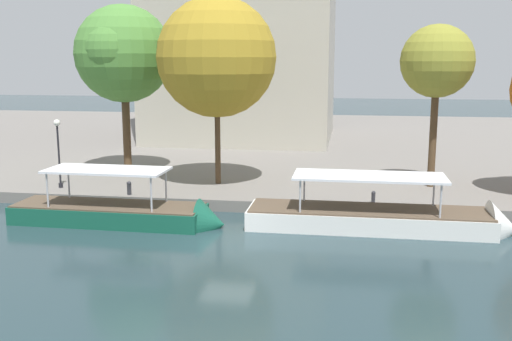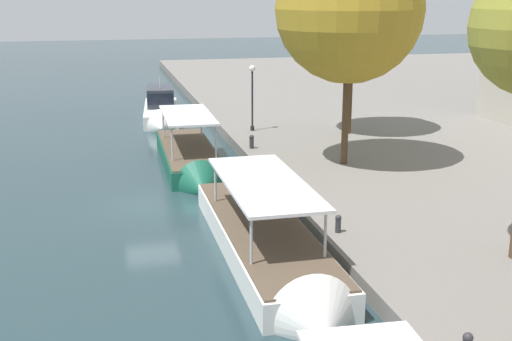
# 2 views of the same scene
# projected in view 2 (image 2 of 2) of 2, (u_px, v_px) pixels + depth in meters

# --- Properties ---
(ground_plane) EXTENTS (220.00, 220.00, 0.00)m
(ground_plane) POSITION_uv_depth(u_px,v_px,m) (151.00, 205.00, 31.11)
(ground_plane) COLOR #23383D
(motor_yacht_0) EXTENTS (10.11, 3.43, 4.15)m
(motor_yacht_0) POSITION_uv_depth(u_px,v_px,m) (161.00, 111.00, 51.01)
(motor_yacht_0) COLOR silver
(motor_yacht_0) RESTS_ON ground_plane
(tour_boat_1) EXTENTS (11.73, 3.13, 4.11)m
(tour_boat_1) POSITION_uv_depth(u_px,v_px,m) (191.00, 163.00, 37.45)
(tour_boat_1) COLOR #14513D
(tour_boat_1) RESTS_ON ground_plane
(tour_boat_2) EXTENTS (13.80, 3.24, 4.01)m
(tour_boat_2) POSITION_uv_depth(u_px,v_px,m) (271.00, 252.00, 24.48)
(tour_boat_2) COLOR silver
(tour_boat_2) RESTS_ON ground_plane
(mooring_bollard_0) EXTENTS (0.29, 0.29, 0.83)m
(mooring_bollard_0) POSITION_uv_depth(u_px,v_px,m) (252.00, 141.00, 39.24)
(mooring_bollard_0) COLOR #2D2D33
(mooring_bollard_0) RESTS_ON dock_promenade
(mooring_bollard_2) EXTENTS (0.24, 0.24, 0.72)m
(mooring_bollard_2) POSITION_uv_depth(u_px,v_px,m) (338.00, 223.00, 25.62)
(mooring_bollard_2) COLOR #2D2D33
(mooring_bollard_2) RESTS_ON dock_promenade
(lamp_post) EXTENTS (0.41, 0.41, 4.38)m
(lamp_post) POSITION_uv_depth(u_px,v_px,m) (252.00, 89.00, 43.65)
(lamp_post) COLOR black
(lamp_post) RESTS_ON dock_promenade
(tree_0) EXTENTS (6.85, 7.00, 11.89)m
(tree_0) POSITION_uv_depth(u_px,v_px,m) (350.00, 1.00, 41.47)
(tree_0) COLOR #4C3823
(tree_0) RESTS_ON dock_promenade
(tree_2) EXTENTS (7.68, 7.68, 12.12)m
(tree_2) POSITION_uv_depth(u_px,v_px,m) (356.00, 5.00, 33.70)
(tree_2) COLOR #4C3823
(tree_2) RESTS_ON dock_promenade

